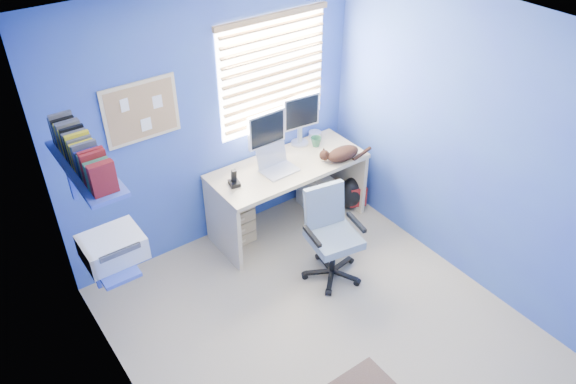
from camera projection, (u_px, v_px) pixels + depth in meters
floor at (319, 326)px, 4.72m from camera, size 3.00×3.20×0.00m
ceiling at (332, 37)px, 3.27m from camera, size 3.00×3.20×0.00m
wall_back at (213, 121)px, 5.05m from camera, size 3.00×0.01×2.50m
wall_front at (516, 357)px, 2.94m from camera, size 3.00×0.01×2.50m
wall_left at (124, 298)px, 3.28m from camera, size 0.01×3.20×2.50m
wall_right at (463, 145)px, 4.71m from camera, size 0.01×3.20×2.50m
desk at (288, 196)px, 5.61m from camera, size 1.55×0.65×0.74m
laptop at (279, 161)px, 5.24m from camera, size 0.34×0.28×0.22m
monitor_left at (266, 138)px, 5.28m from camera, size 0.40×0.13×0.54m
monitor_right at (300, 120)px, 5.57m from camera, size 0.41×0.16×0.54m
phone at (234, 177)px, 5.07m from camera, size 0.11×0.13×0.17m
mug at (316, 142)px, 5.66m from camera, size 0.10×0.09×0.10m
cd_spindle at (315, 135)px, 5.80m from camera, size 0.13×0.13×0.07m
cat at (343, 154)px, 5.44m from camera, size 0.40×0.31×0.13m
tower_pc at (315, 191)px, 5.93m from camera, size 0.20×0.45×0.45m
drawer_boxes at (233, 218)px, 5.48m from camera, size 0.35×0.28×0.54m
yellow_book at (316, 213)px, 5.79m from camera, size 0.03×0.17×0.24m
backpack at (352, 193)px, 5.97m from camera, size 0.39×0.35×0.37m
office_chair at (331, 245)px, 5.06m from camera, size 0.59×0.59×0.88m
window_blinds at (274, 74)px, 5.17m from camera, size 1.15×0.05×1.10m
corkboard at (141, 111)px, 4.55m from camera, size 0.64×0.02×0.52m
wall_shelves at (97, 202)px, 3.74m from camera, size 0.42×0.90×1.05m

